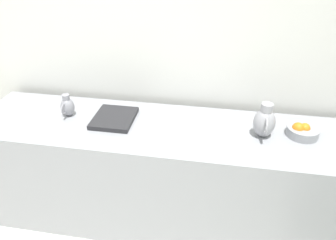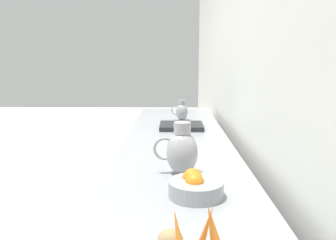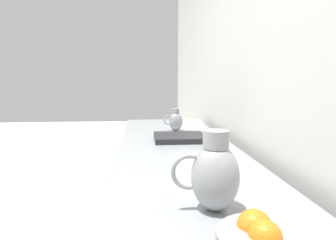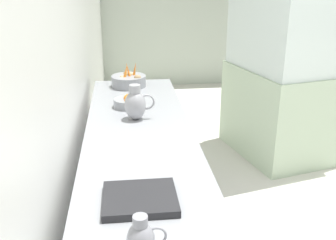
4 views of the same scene
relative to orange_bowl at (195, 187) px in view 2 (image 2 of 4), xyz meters
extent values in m
cube|color=silver|center=(-0.41, -0.32, 0.53)|extent=(0.10, 8.93, 3.00)
cube|color=gray|center=(0.06, -0.82, -0.50)|extent=(0.71, 3.23, 0.93)
cone|color=orange|center=(0.02, 0.58, 0.11)|extent=(0.07, 0.06, 0.16)
cone|color=orange|center=(-0.01, 0.55, 0.10)|extent=(0.07, 0.05, 0.14)
ellipsoid|color=#9E7F56|center=(0.10, 0.51, 0.06)|extent=(0.06, 0.05, 0.05)
cylinder|color=gray|center=(0.00, 0.00, -0.01)|extent=(0.22, 0.22, 0.07)
sphere|color=orange|center=(0.00, 0.01, 0.02)|extent=(0.07, 0.07, 0.07)
sphere|color=orange|center=(0.01, -0.03, 0.02)|extent=(0.08, 0.08, 0.08)
ellipsoid|color=#939399|center=(0.05, -0.27, 0.07)|extent=(0.15, 0.15, 0.21)
cylinder|color=#939399|center=(0.05, -0.27, 0.19)|extent=(0.08, 0.08, 0.06)
torus|color=#939399|center=(0.13, -0.27, 0.09)|extent=(0.11, 0.01, 0.11)
ellipsoid|color=gray|center=(0.01, -1.74, 0.03)|extent=(0.11, 0.11, 0.15)
cylinder|color=gray|center=(0.01, -1.74, 0.12)|extent=(0.06, 0.06, 0.04)
torus|color=gray|center=(0.07, -1.74, 0.05)|extent=(0.08, 0.01, 0.08)
cube|color=#232326|center=(0.02, -1.37, -0.02)|extent=(0.34, 0.30, 0.04)
camera|label=1|loc=(1.97, -0.62, 1.21)|focal=33.54mm
camera|label=2|loc=(0.09, 1.31, 0.51)|focal=36.80mm
camera|label=3|loc=(0.27, 0.61, 0.37)|focal=32.16mm
camera|label=4|loc=(-0.03, -2.97, 0.97)|focal=42.88mm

